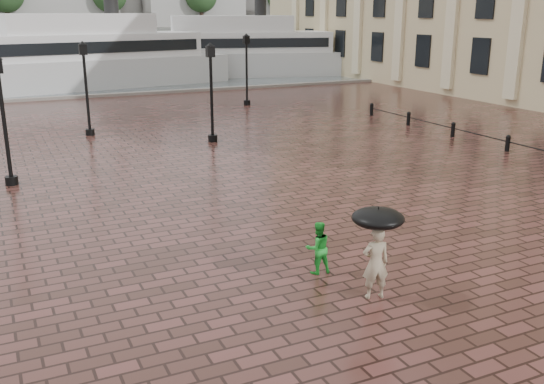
{
  "coord_description": "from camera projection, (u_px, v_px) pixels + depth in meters",
  "views": [
    {
      "loc": [
        -6.45,
        -12.63,
        5.92
      ],
      "look_at": [
        -0.02,
        1.0,
        1.4
      ],
      "focal_mm": 40.0,
      "sensor_mm": 36.0,
      "label": 1
    }
  ],
  "objects": [
    {
      "name": "quay_edge",
      "position": [
        87.0,
        98.0,
        43.01
      ],
      "size": [
        80.0,
        0.6,
        0.3
      ],
      "primitive_type": "cube",
      "color": "slate",
      "rests_on": "ground"
    },
    {
      "name": "ferry_near",
      "position": [
        80.0,
        58.0,
        47.91
      ],
      "size": [
        24.49,
        9.85,
        7.82
      ],
      "rotation": [
        0.0,
        0.0,
        0.18
      ],
      "color": "#B8B8B8",
      "rests_on": "ground"
    },
    {
      "name": "harbour_water",
      "position": [
        25.0,
        50.0,
        94.99
      ],
      "size": [
        240.0,
        240.0,
        0.0
      ],
      "primitive_type": "plane",
      "color": "#4D595E",
      "rests_on": "ground"
    },
    {
      "name": "ferry_far",
      "position": [
        232.0,
        51.0,
        56.94
      ],
      "size": [
        23.58,
        10.83,
        7.52
      ],
      "rotation": [
        0.0,
        0.0,
        -0.24
      ],
      "color": "#B8B8B8",
      "rests_on": "ground"
    },
    {
      "name": "child_pedestrian",
      "position": [
        318.0,
        248.0,
        14.09
      ],
      "size": [
        0.64,
        0.51,
        1.26
      ],
      "primitive_type": "imported",
      "rotation": [
        0.0,
        0.0,
        3.09
      ],
      "color": "green",
      "rests_on": "ground"
    },
    {
      "name": "bollard_row",
      "position": [
        508.0,
        142.0,
        26.51
      ],
      "size": [
        0.22,
        21.22,
        0.73
      ],
      "color": "black",
      "rests_on": "ground"
    },
    {
      "name": "street_lamps",
      "position": [
        96.0,
        88.0,
        29.21
      ],
      "size": [
        21.44,
        14.44,
        4.4
      ],
      "color": "black",
      "rests_on": "ground"
    },
    {
      "name": "adult_pedestrian",
      "position": [
        376.0,
        263.0,
        12.81
      ],
      "size": [
        0.66,
        0.52,
        1.6
      ],
      "primitive_type": "imported",
      "rotation": [
        0.0,
        0.0,
        2.89
      ],
      "color": "tan",
      "rests_on": "ground"
    },
    {
      "name": "far_shore",
      "position": [
        5.0,
        31.0,
        153.62
      ],
      "size": [
        300.0,
        60.0,
        2.0
      ],
      "primitive_type": "cube",
      "color": "#4C4C47",
      "rests_on": "ground"
    },
    {
      "name": "umbrella",
      "position": [
        378.0,
        218.0,
        12.52
      ],
      "size": [
        1.1,
        1.1,
        1.12
      ],
      "color": "black",
      "rests_on": "ground"
    },
    {
      "name": "ground",
      "position": [
        290.0,
        255.0,
        15.28
      ],
      "size": [
        300.0,
        300.0,
        0.0
      ],
      "primitive_type": "plane",
      "color": "#351E18",
      "rests_on": "ground"
    }
  ]
}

